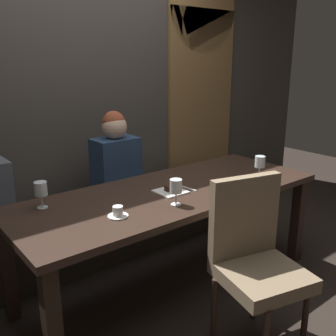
# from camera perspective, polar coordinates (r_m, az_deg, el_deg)

# --- Properties ---
(ground) EXTENTS (9.00, 9.00, 0.00)m
(ground) POSITION_cam_1_polar(r_m,az_deg,el_deg) (2.98, 0.45, -16.81)
(ground) COLOR black
(back_wall_tiled) EXTENTS (6.00, 0.12, 3.00)m
(back_wall_tiled) POSITION_cam_1_polar(r_m,az_deg,el_deg) (3.53, -12.47, 13.82)
(back_wall_tiled) COLOR #423D38
(back_wall_tiled) RESTS_ON ground
(arched_door) EXTENTS (0.90, 0.05, 2.55)m
(arched_door) POSITION_cam_1_polar(r_m,az_deg,el_deg) (4.26, 4.92, 12.65)
(arched_door) COLOR olive
(arched_door) RESTS_ON ground
(dining_table) EXTENTS (2.20, 0.84, 0.74)m
(dining_table) POSITION_cam_1_polar(r_m,az_deg,el_deg) (2.68, 0.48, -5.03)
(dining_table) COLOR black
(dining_table) RESTS_ON ground
(banquette_bench) EXTENTS (2.50, 0.44, 0.45)m
(banquette_bench) POSITION_cam_1_polar(r_m,az_deg,el_deg) (3.37, -7.15, -8.36)
(banquette_bench) COLOR #312A23
(banquette_bench) RESTS_ON ground
(chair_near_side) EXTENTS (0.53, 0.53, 0.98)m
(chair_near_side) POSITION_cam_1_polar(r_m,az_deg,el_deg) (2.27, 12.64, -12.21)
(chair_near_side) COLOR #302119
(chair_near_side) RESTS_ON ground
(diner_bearded) EXTENTS (0.36, 0.24, 0.76)m
(diner_bearded) POSITION_cam_1_polar(r_m,az_deg,el_deg) (3.18, -7.74, 1.19)
(diner_bearded) COLOR navy
(diner_bearded) RESTS_ON banquette_bench
(wine_glass_near_left) EXTENTS (0.08, 0.08, 0.16)m
(wine_glass_near_left) POSITION_cam_1_polar(r_m,az_deg,el_deg) (2.43, -18.30, -3.04)
(wine_glass_near_left) COLOR silver
(wine_glass_near_left) RESTS_ON dining_table
(wine_glass_center_front) EXTENTS (0.08, 0.08, 0.16)m
(wine_glass_center_front) POSITION_cam_1_polar(r_m,az_deg,el_deg) (2.98, 13.44, 0.76)
(wine_glass_center_front) COLOR silver
(wine_glass_center_front) RESTS_ON dining_table
(wine_glass_end_left) EXTENTS (0.08, 0.08, 0.16)m
(wine_glass_end_left) POSITION_cam_1_polar(r_m,az_deg,el_deg) (2.36, 1.18, -2.88)
(wine_glass_end_left) COLOR silver
(wine_glass_end_left) RESTS_ON dining_table
(espresso_cup) EXTENTS (0.12, 0.12, 0.06)m
(espresso_cup) POSITION_cam_1_polar(r_m,az_deg,el_deg) (2.23, -7.43, -6.54)
(espresso_cup) COLOR white
(espresso_cup) RESTS_ON dining_table
(dessert_plate) EXTENTS (0.19, 0.19, 0.05)m
(dessert_plate) POSITION_cam_1_polar(r_m,az_deg,el_deg) (2.60, 0.43, -3.30)
(dessert_plate) COLOR white
(dessert_plate) RESTS_ON dining_table
(fork_on_table) EXTENTS (0.03, 0.17, 0.01)m
(fork_on_table) POSITION_cam_1_polar(r_m,az_deg,el_deg) (2.68, 2.83, -2.97)
(fork_on_table) COLOR silver
(fork_on_table) RESTS_ON dining_table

